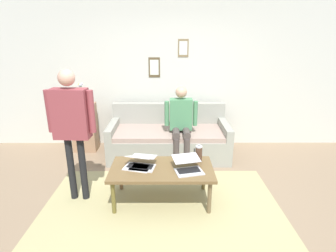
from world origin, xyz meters
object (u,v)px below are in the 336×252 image
Objects in this scene: laptop_left at (143,163)px; french_press at (199,153)px; side_shelf at (85,127)px; flower_vase at (81,95)px; laptop_right at (138,164)px; laptop_center at (188,167)px; coffee_table at (162,171)px; couch at (169,139)px; person_standing at (71,120)px; person_seated at (181,120)px.

french_press is (-0.73, -0.16, 0.06)m from laptop_left.
side_shelf is 2.31× the size of flower_vase.
side_shelf reaches higher than laptop_right.
laptop_left is 0.85× the size of laptop_center.
laptop_left is 0.75m from french_press.
laptop_left reaches higher than coffee_table.
laptop_right is at bearing 5.39° from laptop_left.
couch is at bearing 171.21° from side_shelf.
person_standing is (1.19, 1.38, 0.79)m from couch.
side_shelf is (1.95, -1.49, -0.14)m from french_press.
laptop_center is 2.56m from flower_vase.
person_seated reaches higher than couch.
coffee_table is at bearing 177.09° from person_standing.
person_standing is at bearing 39.66° from person_seated.
laptop_left is at bearing -174.61° from laptop_right.
couch is 8.45× the size of french_press.
couch reaches higher than laptop_right.
person_seated reaches higher than side_shelf.
french_press reaches higher than laptop_right.
laptop_left is at bearing 126.62° from flower_vase.
side_shelf is 0.70× the size of person_seated.
flower_vase reaches higher than laptop_left.
side_shelf is at bearing -53.40° from laptop_left.
laptop_left is 0.95× the size of laptop_right.
laptop_left is 0.58m from laptop_center.
french_press is at bearing -167.48° from laptop_left.
person_seated reaches higher than laptop_right.
person_standing reaches higher than laptop_left.
couch is 2.33× the size of side_shelf.
flower_vase is at bearing -8.73° from couch.
person_seated is at bearing -79.61° from french_press.
flower_vase is at bearing -14.83° from person_seated.
person_seated reaches higher than french_press.
flower_vase reaches higher than coffee_table.
person_standing is (0.85, -0.02, 0.57)m from laptop_left.
person_standing is (-0.37, 1.62, 0.04)m from flower_vase.
person_seated reaches higher than laptop_left.
person_seated is (-0.54, -1.18, 0.21)m from laptop_left.
side_shelf is 1.79m from person_standing.
side_shelf is 0.61m from flower_vase.
side_shelf is (1.79, -1.75, -0.08)m from laptop_center.
coffee_table is 0.26m from laptop_left.
laptop_right is (0.40, 1.41, 0.22)m from couch.
person_seated is at bearing -114.56° from laptop_left.
laptop_center is 1.76× the size of french_press.
flower_vase reaches higher than side_shelf.
person_standing is 1.85m from person_seated.
laptop_center is 0.34× the size of person_seated.
laptop_right is (0.63, -0.09, -0.00)m from laptop_center.
side_shelf is at bearing -14.88° from person_seated.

